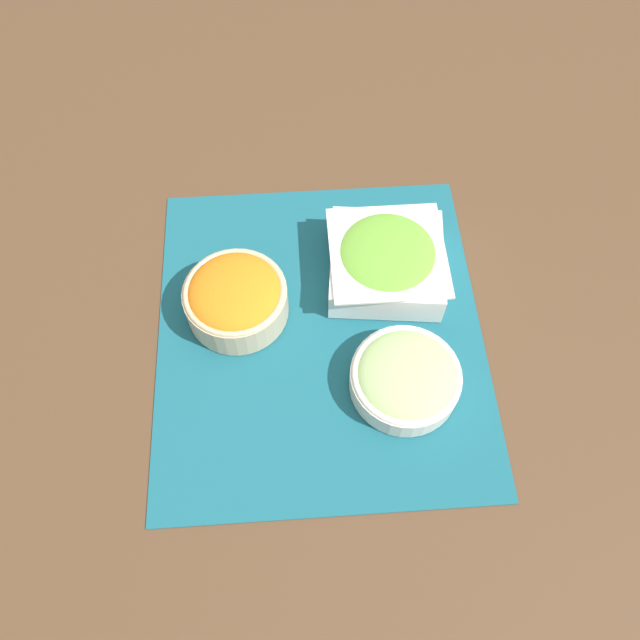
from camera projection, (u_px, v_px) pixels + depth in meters
ground_plane at (320, 331)px, 0.90m from camera, size 3.00×3.00×0.00m
placemat at (320, 331)px, 0.89m from camera, size 0.52×0.46×0.00m
carrot_bowl at (236, 297)px, 0.88m from camera, size 0.15×0.15×0.07m
lettuce_bowl at (386, 260)px, 0.91m from camera, size 0.18×0.18×0.07m
cucumber_bowl at (405, 377)px, 0.83m from camera, size 0.15×0.15×0.05m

